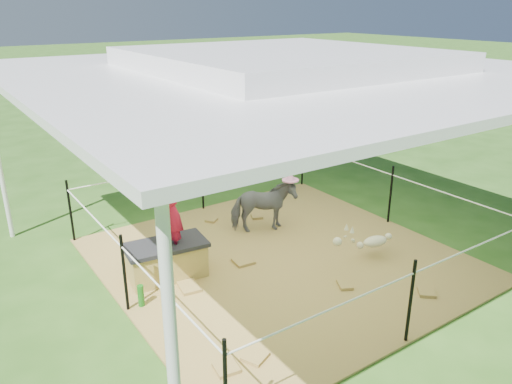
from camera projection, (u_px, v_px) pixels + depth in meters
ground at (280, 260)px, 7.11m from camera, size 90.00×90.00×0.00m
hay_patch at (280, 259)px, 7.11m from camera, size 4.60×4.60×0.03m
canopy_tent at (283, 67)px, 6.16m from camera, size 6.30×6.30×2.90m
rope_fence at (281, 219)px, 6.88m from camera, size 4.54×4.54×1.00m
straw_bale at (167, 262)px, 6.54m from camera, size 1.03×0.60×0.44m
dark_cloth at (166, 245)px, 6.46m from camera, size 1.10×0.66×0.05m
woman at (170, 203)px, 6.31m from camera, size 0.33×0.46×1.18m
green_bottle at (141, 296)px, 5.93m from camera, size 0.08×0.08×0.27m
pony at (263, 206)px, 7.81m from camera, size 1.09×0.77×0.84m
pink_hat at (263, 177)px, 7.64m from camera, size 0.26×0.26×0.12m
foal at (375, 239)px, 7.06m from camera, size 1.04×0.69×0.54m
trash_barrel at (235, 120)px, 13.57m from camera, size 0.78×0.78×0.97m
picnic_table_near at (132, 116)px, 14.37m from camera, size 1.92×1.39×0.80m
picnic_table_far at (235, 100)px, 16.96m from camera, size 2.23×1.99×0.77m
distant_person at (183, 111)px, 14.32m from camera, size 0.66×0.59×1.11m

